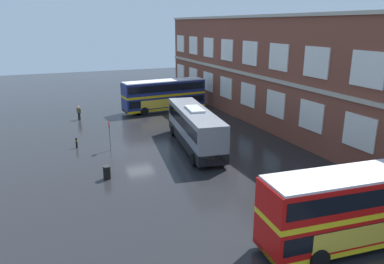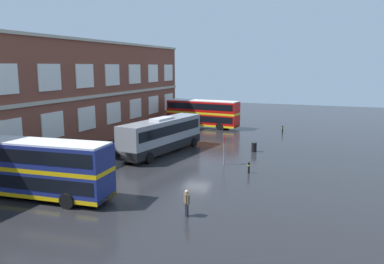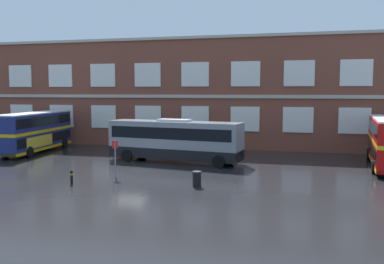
# 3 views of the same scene
# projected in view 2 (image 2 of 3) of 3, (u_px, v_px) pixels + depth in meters

# --- Properties ---
(ground_plane) EXTENTS (120.00, 120.00, 0.00)m
(ground_plane) POSITION_uv_depth(u_px,v_px,m) (178.00, 160.00, 37.06)
(ground_plane) COLOR black
(brick_terminal_building) EXTENTS (54.40, 8.19, 12.13)m
(brick_terminal_building) POSITION_uv_depth(u_px,v_px,m) (39.00, 96.00, 40.97)
(brick_terminal_building) COLOR brown
(brick_terminal_building) RESTS_ON ground
(double_decker_near) EXTENTS (3.58, 11.18, 4.07)m
(double_decker_near) POSITION_uv_depth(u_px,v_px,m) (36.00, 168.00, 26.27)
(double_decker_near) COLOR navy
(double_decker_near) RESTS_ON ground
(double_decker_middle) EXTENTS (3.58, 11.18, 4.07)m
(double_decker_middle) POSITION_uv_depth(u_px,v_px,m) (203.00, 113.00, 56.70)
(double_decker_middle) COLOR red
(double_decker_middle) RESTS_ON ground
(touring_coach) EXTENTS (12.24, 4.27, 3.80)m
(touring_coach) POSITION_uv_depth(u_px,v_px,m) (162.00, 135.00, 39.79)
(touring_coach) COLOR gray
(touring_coach) RESTS_ON ground
(waiting_passenger) EXTENTS (0.53, 0.51, 1.70)m
(waiting_passenger) POSITION_uv_depth(u_px,v_px,m) (187.00, 202.00, 23.11)
(waiting_passenger) COLOR black
(waiting_passenger) RESTS_ON ground
(bus_stand_flag) EXTENTS (0.44, 0.10, 2.70)m
(bus_stand_flag) POSITION_uv_depth(u_px,v_px,m) (224.00, 148.00, 35.11)
(bus_stand_flag) COLOR slate
(bus_stand_flag) RESTS_ON ground
(station_litter_bin) EXTENTS (0.60, 0.60, 1.03)m
(station_litter_bin) POSITION_uv_depth(u_px,v_px,m) (254.00, 147.00, 40.69)
(station_litter_bin) COLOR black
(station_litter_bin) RESTS_ON ground
(safety_bollard_west) EXTENTS (0.19, 0.19, 0.95)m
(safety_bollard_west) POSITION_uv_depth(u_px,v_px,m) (249.00, 168.00, 32.55)
(safety_bollard_west) COLOR black
(safety_bollard_west) RESTS_ON ground
(safety_bollard_east) EXTENTS (0.19, 0.19, 0.95)m
(safety_bollard_east) POSITION_uv_depth(u_px,v_px,m) (283.00, 129.00, 52.24)
(safety_bollard_east) COLOR black
(safety_bollard_east) RESTS_ON ground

